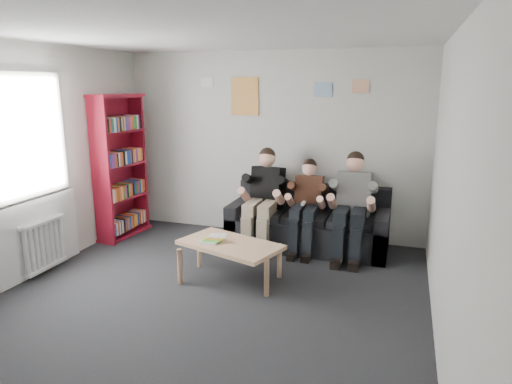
{
  "coord_description": "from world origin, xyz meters",
  "views": [
    {
      "loc": [
        1.88,
        -3.92,
        2.23
      ],
      "look_at": [
        0.16,
        1.3,
        0.92
      ],
      "focal_mm": 32.0,
      "sensor_mm": 36.0,
      "label": 1
    }
  ],
  "objects_px": {
    "bookshelf": "(121,167)",
    "person_right": "(352,207)",
    "person_left": "(263,200)",
    "coffee_table": "(230,247)",
    "person_middle": "(306,206)",
    "sofa": "(308,225)"
  },
  "relations": [
    {
      "from": "bookshelf",
      "to": "person_right",
      "type": "relative_size",
      "value": 1.52
    },
    {
      "from": "person_left",
      "to": "person_right",
      "type": "relative_size",
      "value": 1.0
    },
    {
      "from": "coffee_table",
      "to": "bookshelf",
      "type": "bearing_deg",
      "value": 153.85
    },
    {
      "from": "bookshelf",
      "to": "person_middle",
      "type": "bearing_deg",
      "value": 9.58
    },
    {
      "from": "person_middle",
      "to": "coffee_table",
      "type": "bearing_deg",
      "value": -117.33
    },
    {
      "from": "bookshelf",
      "to": "person_middle",
      "type": "xyz_separation_m",
      "value": [
        2.74,
        0.18,
        -0.42
      ]
    },
    {
      "from": "sofa",
      "to": "person_left",
      "type": "height_order",
      "value": "person_left"
    },
    {
      "from": "person_left",
      "to": "person_right",
      "type": "height_order",
      "value": "person_right"
    },
    {
      "from": "bookshelf",
      "to": "coffee_table",
      "type": "relative_size",
      "value": 1.82
    },
    {
      "from": "coffee_table",
      "to": "person_left",
      "type": "distance_m",
      "value": 1.25
    },
    {
      "from": "person_left",
      "to": "person_middle",
      "type": "xyz_separation_m",
      "value": [
        0.6,
        0.01,
        -0.05
      ]
    },
    {
      "from": "bookshelf",
      "to": "coffee_table",
      "type": "xyz_separation_m",
      "value": [
        2.12,
        -1.04,
        -0.64
      ]
    },
    {
      "from": "sofa",
      "to": "coffee_table",
      "type": "relative_size",
      "value": 1.89
    },
    {
      "from": "person_left",
      "to": "person_middle",
      "type": "bearing_deg",
      "value": 8.24
    },
    {
      "from": "person_middle",
      "to": "person_right",
      "type": "xyz_separation_m",
      "value": [
        0.6,
        -0.01,
        0.05
      ]
    },
    {
      "from": "coffee_table",
      "to": "person_middle",
      "type": "distance_m",
      "value": 1.39
    },
    {
      "from": "person_left",
      "to": "person_middle",
      "type": "distance_m",
      "value": 0.6
    },
    {
      "from": "coffee_table",
      "to": "person_middle",
      "type": "relative_size",
      "value": 0.92
    },
    {
      "from": "person_middle",
      "to": "person_right",
      "type": "bearing_deg",
      "value": -1.29
    },
    {
      "from": "person_middle",
      "to": "sofa",
      "type": "bearing_deg",
      "value": 89.36
    },
    {
      "from": "person_middle",
      "to": "person_right",
      "type": "relative_size",
      "value": 0.91
    },
    {
      "from": "coffee_table",
      "to": "person_middle",
      "type": "xyz_separation_m",
      "value": [
        0.62,
        1.22,
        0.23
      ]
    }
  ]
}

